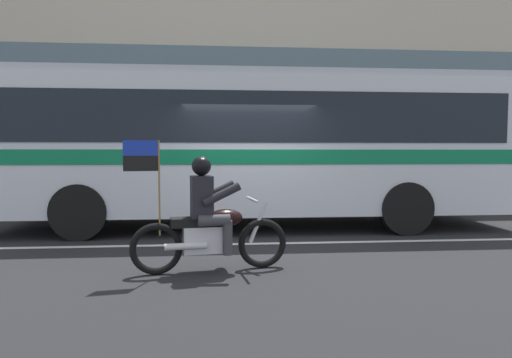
% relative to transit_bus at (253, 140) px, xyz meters
% --- Properties ---
extents(ground_plane, '(60.00, 60.00, 0.00)m').
position_rel_transit_bus_xyz_m(ground_plane, '(-0.15, -1.19, -1.88)').
color(ground_plane, black).
extents(sidewalk_curb, '(28.00, 3.80, 0.15)m').
position_rel_transit_bus_xyz_m(sidewalk_curb, '(-0.15, 3.91, -1.81)').
color(sidewalk_curb, '#A39E93').
rests_on(sidewalk_curb, ground_plane).
extents(lane_center_stripe, '(26.60, 0.14, 0.01)m').
position_rel_transit_bus_xyz_m(lane_center_stripe, '(-0.15, -1.79, -1.88)').
color(lane_center_stripe, silver).
rests_on(lane_center_stripe, ground_plane).
extents(office_building_facade, '(28.00, 0.89, 12.94)m').
position_rel_transit_bus_xyz_m(office_building_facade, '(-0.15, 6.20, 4.60)').
color(office_building_facade, '#B2A893').
rests_on(office_building_facade, ground_plane).
extents(transit_bus, '(10.64, 2.64, 3.22)m').
position_rel_transit_bus_xyz_m(transit_bus, '(0.00, 0.00, 0.00)').
color(transit_bus, silver).
rests_on(transit_bus, ground_plane).
extents(motorcycle_with_rider, '(2.18, 0.71, 1.78)m').
position_rel_transit_bus_xyz_m(motorcycle_with_rider, '(-0.86, -3.49, -1.22)').
color(motorcycle_with_rider, black).
rests_on(motorcycle_with_rider, ground_plane).
extents(fire_hydrant, '(0.22, 0.30, 0.75)m').
position_rel_transit_bus_xyz_m(fire_hydrant, '(-2.83, 2.85, -1.36)').
color(fire_hydrant, red).
rests_on(fire_hydrant, sidewalk_curb).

